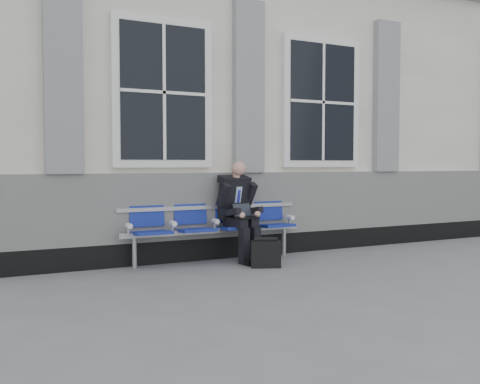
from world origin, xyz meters
TOP-DOWN VIEW (x-y plane):
  - ground at (0.00, 0.00)m, footprint 70.00×70.00m
  - station_building at (-0.02, 3.47)m, footprint 14.40×4.40m
  - bench at (-1.49, 1.32)m, footprint 2.60×0.47m
  - businessman at (-1.17, 1.20)m, footprint 0.56×0.75m
  - briefcase at (-1.07, 0.62)m, footprint 0.41×0.30m

SIDE VIEW (x-z plane):
  - ground at x=0.00m, z-range 0.00..0.00m
  - briefcase at x=-1.07m, z-range -0.02..0.37m
  - bench at x=-1.49m, z-range 0.10..1.01m
  - businessman at x=-1.17m, z-range 0.06..1.42m
  - station_building at x=-0.02m, z-range -0.02..4.47m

